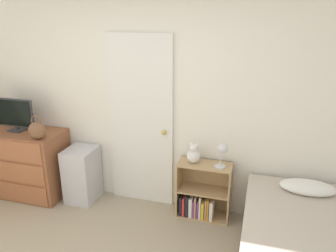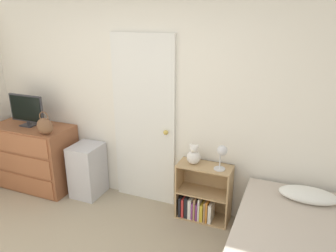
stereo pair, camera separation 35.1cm
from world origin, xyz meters
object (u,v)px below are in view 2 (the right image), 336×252
at_px(dresser, 35,156).
at_px(bookshelf, 201,198).
at_px(tv, 27,110).
at_px(teddy_bear, 194,155).
at_px(storage_bin, 88,170).
at_px(desk_lamp, 222,153).
at_px(handbag, 45,126).

bearing_deg(dresser, bookshelf, 3.28).
bearing_deg(tv, teddy_bear, 3.20).
xyz_separation_m(dresser, storage_bin, (0.78, 0.07, -0.09)).
height_order(storage_bin, teddy_bear, teddy_bear).
distance_m(dresser, storage_bin, 0.79).
relative_size(dresser, teddy_bear, 4.51).
distance_m(tv, teddy_bear, 2.25).
xyz_separation_m(dresser, bookshelf, (2.28, 0.13, -0.19)).
xyz_separation_m(bookshelf, desk_lamp, (0.22, -0.04, 0.62)).
bearing_deg(teddy_bear, dresser, -176.61).
distance_m(dresser, teddy_bear, 2.21).
bearing_deg(bookshelf, desk_lamp, -11.10).
xyz_separation_m(dresser, teddy_bear, (2.18, 0.13, 0.34)).
relative_size(storage_bin, desk_lamp, 2.39).
bearing_deg(handbag, tv, 158.65).
relative_size(handbag, desk_lamp, 1.01).
height_order(tv, bookshelf, tv).
xyz_separation_m(tv, storage_bin, (0.82, 0.06, -0.73)).
bearing_deg(desk_lamp, teddy_bear, 172.53).
bearing_deg(handbag, bookshelf, 8.92).
height_order(tv, storage_bin, tv).
relative_size(handbag, storage_bin, 0.42).
xyz_separation_m(tv, desk_lamp, (2.54, 0.08, -0.21)).
height_order(storage_bin, desk_lamp, desk_lamp).
distance_m(handbag, teddy_bear, 1.82).
relative_size(dresser, tv, 2.02).
xyz_separation_m(dresser, desk_lamp, (2.50, 0.09, 0.44)).
bearing_deg(storage_bin, desk_lamp, 0.60).
height_order(handbag, teddy_bear, handbag).
bearing_deg(desk_lamp, storage_bin, -179.40).
distance_m(bookshelf, desk_lamp, 0.66).
bearing_deg(storage_bin, bookshelf, 2.35).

